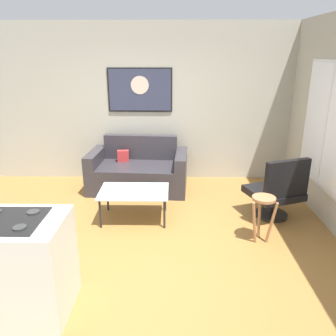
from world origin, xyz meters
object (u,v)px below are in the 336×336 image
object	(u,v)px
couch	(138,172)
armchair	(277,191)
coffee_table	(134,193)
wall_painting	(140,90)
bar_stool	(263,208)

from	to	relation	value
couch	armchair	bearing A→B (deg)	-28.20
couch	coffee_table	size ratio (longest dim) A/B	1.78
couch	coffee_table	world-z (taller)	couch
coffee_table	wall_painting	world-z (taller)	wall_painting
bar_stool	wall_painting	bearing A→B (deg)	126.81
bar_stool	wall_painting	xyz separation A→B (m)	(-1.71, 2.28, 1.20)
coffee_table	wall_painting	size ratio (longest dim) A/B	0.85
couch	wall_painting	xyz separation A→B (m)	(0.01, 0.55, 1.35)
couch	bar_stool	size ratio (longest dim) A/B	2.86
couch	wall_painting	bearing A→B (deg)	88.75
armchair	wall_painting	bearing A→B (deg)	141.16
coffee_table	bar_stool	world-z (taller)	bar_stool
wall_painting	couch	bearing A→B (deg)	-91.25
coffee_table	armchair	world-z (taller)	armchair
couch	bar_stool	xyz separation A→B (m)	(1.72, -1.73, 0.15)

